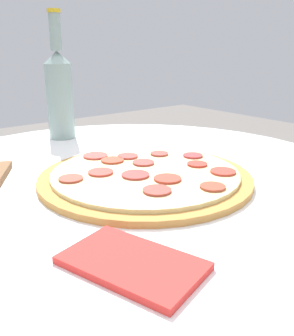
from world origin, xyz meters
TOP-DOWN VIEW (x-y plane):
  - table at (0.00, 0.00)m, footprint 0.83×0.83m
  - pizza at (0.04, 0.00)m, footprint 0.34×0.34m
  - beer_bottle at (-0.31, 0.03)m, footprint 0.06×0.06m
  - napkin at (0.23, -0.16)m, footprint 0.16×0.12m

SIDE VIEW (x-z plane):
  - table at x=0.00m, z-range 0.19..0.92m
  - napkin at x=0.23m, z-range 0.73..0.74m
  - pizza at x=0.04m, z-range 0.73..0.75m
  - beer_bottle at x=-0.31m, z-range 0.70..0.98m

